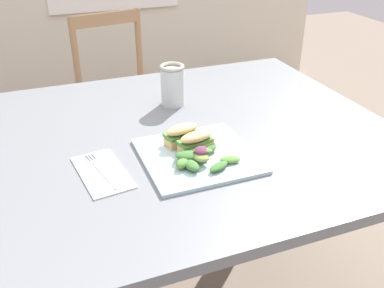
{
  "coord_description": "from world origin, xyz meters",
  "views": [
    {
      "loc": [
        -0.42,
        -1.16,
        1.33
      ],
      "look_at": [
        -0.05,
        -0.21,
        0.76
      ],
      "focal_mm": 40.35,
      "sensor_mm": 36.0,
      "label": 1
    }
  ],
  "objects": [
    {
      "name": "mason_jar_iced_tea",
      "position": [
        0.0,
        0.1,
        0.8
      ],
      "size": [
        0.08,
        0.08,
        0.14
      ],
      "color": "#C67528",
      "rests_on": "dining_table"
    },
    {
      "name": "salad_mixed_greens",
      "position": [
        -0.06,
        -0.29,
        0.77
      ],
      "size": [
        0.18,
        0.14,
        0.04
      ],
      "color": "#602D47",
      "rests_on": "plate_lunch"
    },
    {
      "name": "sandwich_half_front",
      "position": [
        -0.05,
        -0.23,
        0.78
      ],
      "size": [
        0.1,
        0.07,
        0.06
      ],
      "color": "#DBB270",
      "rests_on": "plate_lunch"
    },
    {
      "name": "sandwich_half_back",
      "position": [
        -0.07,
        -0.18,
        0.78
      ],
      "size": [
        0.1,
        0.07,
        0.06
      ],
      "color": "#DBB270",
      "rests_on": "plate_lunch"
    },
    {
      "name": "chair_wooden_far",
      "position": [
        -0.02,
        0.85,
        0.45
      ],
      "size": [
        0.46,
        0.46,
        0.87
      ],
      "color": "tan",
      "rests_on": "ground"
    },
    {
      "name": "dining_table",
      "position": [
        0.0,
        -0.09,
        0.62
      ],
      "size": [
        1.16,
        1.04,
        0.74
      ],
      "color": "slate",
      "rests_on": "ground"
    },
    {
      "name": "napkin_folded",
      "position": [
        -0.3,
        -0.23,
        0.74
      ],
      "size": [
        0.13,
        0.22,
        0.0
      ],
      "primitive_type": "cube",
      "rotation": [
        0.0,
        0.0,
        0.12
      ],
      "color": "white",
      "rests_on": "dining_table"
    },
    {
      "name": "ground_plane",
      "position": [
        0.0,
        0.0,
        0.0
      ],
      "size": [
        7.81,
        7.81,
        0.0
      ],
      "primitive_type": "plane",
      "color": "#7A6B5B"
    },
    {
      "name": "plate_lunch",
      "position": [
        -0.05,
        -0.25,
        0.74
      ],
      "size": [
        0.29,
        0.29,
        0.01
      ],
      "primitive_type": "cube",
      "color": "silver",
      "rests_on": "dining_table"
    },
    {
      "name": "fork_on_napkin",
      "position": [
        -0.31,
        -0.22,
        0.75
      ],
      "size": [
        0.06,
        0.18,
        0.0
      ],
      "color": "silver",
      "rests_on": "napkin_folded"
    }
  ]
}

